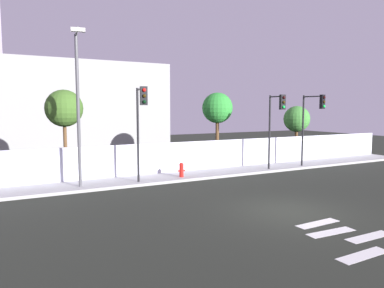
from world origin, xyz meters
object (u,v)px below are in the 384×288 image
(fire_hydrant, at_px, (181,169))
(roadside_tree_midright, at_px, (297,119))
(street_lamp_curbside, at_px, (78,99))
(traffic_light_right, at_px, (276,116))
(roadside_tree_midleft, at_px, (217,109))
(traffic_light_left, at_px, (141,114))
(traffic_light_center, at_px, (313,115))
(roadside_tree_leftmost, at_px, (64,109))

(fire_hydrant, height_order, roadside_tree_midright, roadside_tree_midright)
(street_lamp_curbside, bearing_deg, roadside_tree_midright, 10.60)
(traffic_light_right, distance_m, roadside_tree_midleft, 4.30)
(traffic_light_left, height_order, roadside_tree_midright, traffic_light_left)
(traffic_light_left, height_order, fire_hydrant, traffic_light_left)
(traffic_light_left, distance_m, traffic_light_center, 11.86)
(traffic_light_center, bearing_deg, roadside_tree_midleft, 141.61)
(street_lamp_curbside, distance_m, roadside_tree_midleft, 10.34)
(roadside_tree_midleft, bearing_deg, roadside_tree_leftmost, 180.00)
(traffic_light_right, bearing_deg, roadside_tree_leftmost, 162.14)
(traffic_light_center, distance_m, roadside_tree_leftmost, 15.45)
(traffic_light_right, xyz_separation_m, roadside_tree_midright, (5.40, 3.83, -0.41))
(roadside_tree_midleft, relative_size, roadside_tree_midright, 1.21)
(street_lamp_curbside, relative_size, fire_hydrant, 9.03)
(roadside_tree_midleft, bearing_deg, fire_hydrant, -144.64)
(fire_hydrant, distance_m, roadside_tree_leftmost, 7.34)
(traffic_light_right, xyz_separation_m, roadside_tree_midleft, (-1.89, 3.83, 0.43))
(roadside_tree_midright, bearing_deg, traffic_light_center, -121.17)
(street_lamp_curbside, distance_m, roadside_tree_leftmost, 3.24)
(fire_hydrant, bearing_deg, roadside_tree_midleft, 35.36)
(traffic_light_right, xyz_separation_m, roadside_tree_leftmost, (-11.90, 3.83, 0.41))
(traffic_light_right, xyz_separation_m, street_lamp_curbside, (-11.71, 0.63, 0.89))
(fire_hydrant, bearing_deg, traffic_light_left, -161.63)
(traffic_light_center, bearing_deg, street_lamp_curbside, 177.26)
(traffic_light_left, xyz_separation_m, street_lamp_curbside, (-2.89, 0.70, 0.73))
(traffic_light_left, bearing_deg, traffic_light_right, 0.42)
(traffic_light_left, bearing_deg, roadside_tree_midleft, 29.38)
(traffic_light_right, height_order, fire_hydrant, traffic_light_right)
(traffic_light_right, height_order, street_lamp_curbside, street_lamp_curbside)
(traffic_light_left, bearing_deg, traffic_light_center, -0.05)
(street_lamp_curbside, bearing_deg, traffic_light_left, -13.53)
(traffic_light_center, xyz_separation_m, fire_hydrant, (-9.17, 0.90, -3.03))
(traffic_light_left, distance_m, fire_hydrant, 4.23)
(traffic_light_right, height_order, roadside_tree_midleft, roadside_tree_midleft)
(traffic_light_center, relative_size, roadside_tree_midleft, 0.93)
(traffic_light_left, relative_size, roadside_tree_leftmost, 0.97)
(traffic_light_right, xyz_separation_m, fire_hydrant, (-6.13, 0.83, -2.99))
(roadside_tree_leftmost, xyz_separation_m, roadside_tree_midright, (17.30, 0.00, -0.82))
(traffic_light_right, bearing_deg, roadside_tree_midright, 35.36)
(fire_hydrant, relative_size, roadside_tree_midleft, 0.16)
(roadside_tree_leftmost, xyz_separation_m, roadside_tree_midleft, (10.01, 0.00, 0.02))
(traffic_light_center, xyz_separation_m, roadside_tree_leftmost, (-14.94, 3.91, 0.37))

